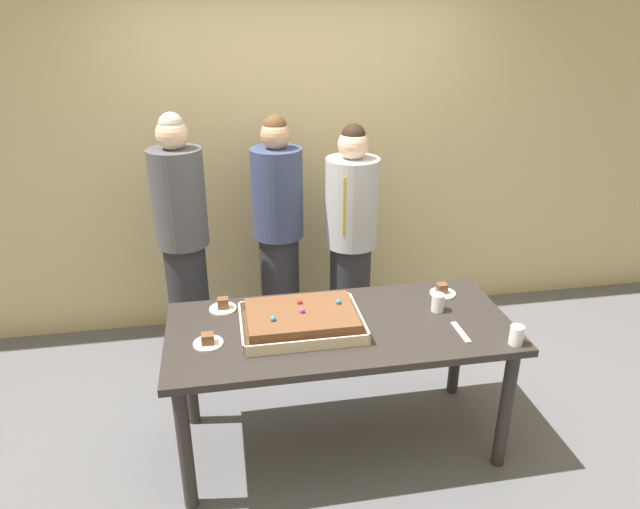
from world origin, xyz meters
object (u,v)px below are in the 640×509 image
object	(u,v)px
drink_cup_nearest	(516,335)
drink_cup_middle	(438,303)
plated_slice_far_left	(223,306)
plated_slice_near_left	(208,341)
cake_server_utensil	(461,332)
plated_slice_near_right	(442,291)
person_green_shirt_behind	(183,242)
person_striped_tie_right	(351,240)
party_table	(340,341)
sheet_cake	(301,320)
person_serving_front	(278,233)

from	to	relation	value
drink_cup_nearest	drink_cup_middle	xyz separation A→B (m)	(-0.26, 0.39, 0.00)
plated_slice_far_left	drink_cup_nearest	xyz separation A→B (m)	(1.43, -0.61, 0.03)
plated_slice_near_left	drink_cup_middle	world-z (taller)	drink_cup_middle
cake_server_utensil	plated_slice_near_right	bearing A→B (deg)	81.48
plated_slice_near_right	drink_cup_middle	bearing A→B (deg)	-118.58
person_green_shirt_behind	person_striped_tie_right	size ratio (longest dim) A/B	1.06
drink_cup_nearest	drink_cup_middle	size ratio (longest dim) A/B	1.00
plated_slice_near_left	drink_cup_middle	distance (m)	1.26
party_table	plated_slice_near_left	xyz separation A→B (m)	(-0.69, -0.07, 0.12)
sheet_cake	plated_slice_near_left	bearing A→B (deg)	-170.81
sheet_cake	drink_cup_nearest	xyz separation A→B (m)	(1.03, -0.34, 0.00)
drink_cup_nearest	drink_cup_middle	distance (m)	0.47
cake_server_utensil	person_serving_front	world-z (taller)	person_serving_front
drink_cup_nearest	person_green_shirt_behind	world-z (taller)	person_green_shirt_behind
cake_server_utensil	person_green_shirt_behind	distance (m)	1.86
drink_cup_nearest	cake_server_utensil	xyz separation A→B (m)	(-0.23, 0.15, -0.05)
plated_slice_near_left	person_green_shirt_behind	xyz separation A→B (m)	(-0.15, 1.06, 0.11)
party_table	plated_slice_near_left	size ratio (longest dim) A/B	12.14
party_table	person_green_shirt_behind	xyz separation A→B (m)	(-0.84, 1.00, 0.23)
sheet_cake	plated_slice_near_left	xyz separation A→B (m)	(-0.48, -0.08, -0.03)
plated_slice_near_right	person_striped_tie_right	xyz separation A→B (m)	(-0.37, 0.75, 0.05)
party_table	plated_slice_near_left	distance (m)	0.70
person_serving_front	sheet_cake	bearing A→B (deg)	0.00
drink_cup_middle	person_striped_tie_right	bearing A→B (deg)	106.39
plated_slice_near_right	person_serving_front	distance (m)	1.24
party_table	drink_cup_nearest	xyz separation A→B (m)	(0.82, -0.33, 0.15)
plated_slice_near_right	plated_slice_far_left	size ratio (longest dim) A/B	1.00
sheet_cake	person_striped_tie_right	world-z (taller)	person_striped_tie_right
drink_cup_middle	person_serving_front	size ratio (longest dim) A/B	0.06
plated_slice_near_right	cake_server_utensil	bearing A→B (deg)	-98.52
cake_server_utensil	person_serving_front	distance (m)	1.54
plated_slice_near_left	person_serving_front	distance (m)	1.30
plated_slice_near_left	cake_server_utensil	bearing A→B (deg)	-5.25
plated_slice_near_right	drink_cup_middle	world-z (taller)	drink_cup_middle
plated_slice_near_left	person_serving_front	world-z (taller)	person_serving_front
drink_cup_middle	plated_slice_near_left	bearing A→B (deg)	-174.23
plated_slice_near_right	drink_cup_nearest	distance (m)	0.60
cake_server_utensil	person_striped_tie_right	bearing A→B (deg)	104.73
plated_slice_far_left	drink_cup_middle	world-z (taller)	drink_cup_middle
person_striped_tie_right	person_serving_front	bearing A→B (deg)	-79.26
plated_slice_near_left	cake_server_utensil	xyz separation A→B (m)	(1.29, -0.12, -0.01)
plated_slice_near_left	party_table	bearing A→B (deg)	5.52
plated_slice_near_right	drink_cup_middle	xyz separation A→B (m)	(-0.10, -0.18, 0.03)
party_table	plated_slice_near_right	size ratio (longest dim) A/B	12.14
sheet_cake	person_serving_front	distance (m)	1.12
plated_slice_near_right	person_green_shirt_behind	bearing A→B (deg)	153.33
person_green_shirt_behind	person_striped_tie_right	xyz separation A→B (m)	(1.13, -0.00, -0.06)
plated_slice_far_left	plated_slice_near_left	bearing A→B (deg)	-103.21
party_table	drink_cup_middle	world-z (taller)	drink_cup_middle
party_table	person_serving_front	bearing A→B (deg)	100.05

